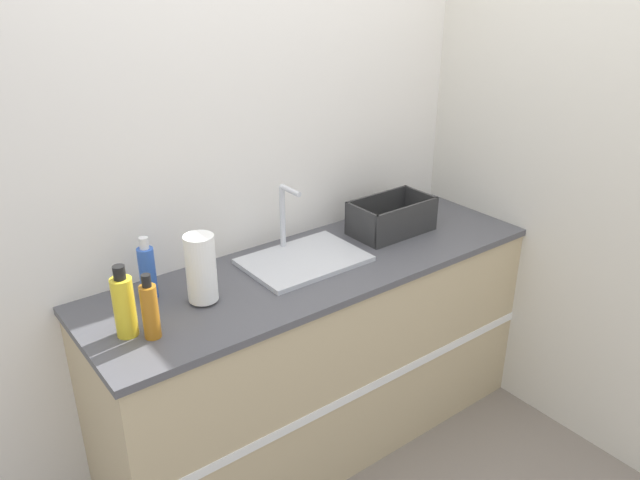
# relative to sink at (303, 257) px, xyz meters

# --- Properties ---
(ground_plane) EXTENTS (12.00, 12.00, 0.00)m
(ground_plane) POSITION_rel_sink_xyz_m (0.05, -0.35, -0.94)
(ground_plane) COLOR slate
(wall_back) EXTENTS (4.36, 0.06, 2.60)m
(wall_back) POSITION_rel_sink_xyz_m (0.05, 0.28, 0.36)
(wall_back) COLOR silver
(wall_back) RESTS_ON ground_plane
(wall_right) EXTENTS (0.06, 2.60, 2.60)m
(wall_right) POSITION_rel_sink_xyz_m (1.06, -0.05, 0.36)
(wall_right) COLOR beige
(wall_right) RESTS_ON ground_plane
(counter_cabinet) EXTENTS (1.98, 0.62, 0.92)m
(counter_cabinet) POSITION_rel_sink_xyz_m (0.05, -0.05, -0.48)
(counter_cabinet) COLOR tan
(counter_cabinet) RESTS_ON ground_plane
(sink) EXTENTS (0.49, 0.35, 0.30)m
(sink) POSITION_rel_sink_xyz_m (0.00, 0.00, 0.00)
(sink) COLOR silver
(sink) RESTS_ON counter_cabinet
(paper_towel_roll) EXTENTS (0.11, 0.11, 0.27)m
(paper_towel_roll) POSITION_rel_sink_xyz_m (-0.49, -0.05, 0.11)
(paper_towel_roll) COLOR #4C4C51
(paper_towel_roll) RESTS_ON counter_cabinet
(dish_rack) EXTENTS (0.38, 0.22, 0.16)m
(dish_rack) POSITION_rel_sink_xyz_m (0.51, 0.01, 0.04)
(dish_rack) COLOR #2D2D2D
(dish_rack) RESTS_ON counter_cabinet
(bottle_blue) EXTENTS (0.06, 0.06, 0.24)m
(bottle_blue) POSITION_rel_sink_xyz_m (-0.63, 0.10, 0.09)
(bottle_blue) COLOR #2D56B7
(bottle_blue) RESTS_ON counter_cabinet
(bottle_amber) EXTENTS (0.06, 0.06, 0.23)m
(bottle_amber) POSITION_rel_sink_xyz_m (-0.73, -0.15, 0.08)
(bottle_amber) COLOR #B26B19
(bottle_amber) RESTS_ON counter_cabinet
(bottle_yellow) EXTENTS (0.07, 0.07, 0.26)m
(bottle_yellow) POSITION_rel_sink_xyz_m (-0.79, -0.09, 0.09)
(bottle_yellow) COLOR yellow
(bottle_yellow) RESTS_ON counter_cabinet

